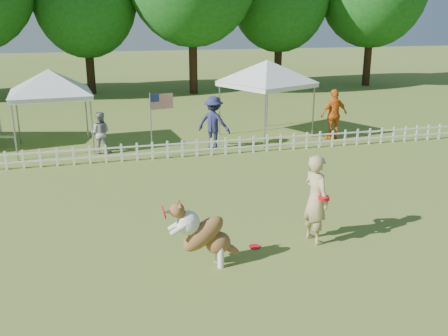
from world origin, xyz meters
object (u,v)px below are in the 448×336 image
object	(u,v)px
canopy_tent_left	(52,111)
flag_pole	(151,126)
dog	(205,234)
canopy_tent_right	(266,100)
spectator_a	(100,133)
spectator_b	(214,123)
spectator_c	(334,114)
handler	(316,199)
frisbee_on_turf	(255,247)

from	to	relation	value
canopy_tent_left	flag_pole	size ratio (longest dim) A/B	1.26
dog	canopy_tent_right	bearing A→B (deg)	64.37
canopy_tent_right	spectator_a	world-z (taller)	canopy_tent_right
flag_pole	spectator_b	bearing A→B (deg)	4.78
canopy_tent_left	spectator_c	size ratio (longest dim) A/B	1.43
dog	spectator_b	xyz separation A→B (m)	(2.24, 8.42, 0.27)
handler	dog	world-z (taller)	handler
spectator_a	spectator_c	size ratio (longest dim) A/B	0.75
flag_pole	spectator_b	world-z (taller)	flag_pole
canopy_tent_right	canopy_tent_left	bearing A→B (deg)	154.97
frisbee_on_turf	spectator_a	distance (m)	8.84
frisbee_on_turf	spectator_c	bearing A→B (deg)	54.33
canopy_tent_left	spectator_a	xyz separation A→B (m)	(1.56, -1.04, -0.65)
canopy_tent_left	spectator_b	world-z (taller)	canopy_tent_left
canopy_tent_left	spectator_a	size ratio (longest dim) A/B	1.91
canopy_tent_right	spectator_b	distance (m)	2.84
spectator_a	canopy_tent_left	bearing A→B (deg)	-21.77
dog	spectator_b	world-z (taller)	spectator_b
canopy_tent_left	canopy_tent_right	bearing A→B (deg)	-5.17
frisbee_on_turf	spectator_c	world-z (taller)	spectator_c
dog	spectator_b	bearing A→B (deg)	74.97
canopy_tent_left	spectator_b	bearing A→B (deg)	-19.68
spectator_c	canopy_tent_right	bearing A→B (deg)	-33.96
dog	canopy_tent_right	distance (m)	10.89
canopy_tent_right	spectator_b	world-z (taller)	canopy_tent_right
canopy_tent_left	dog	bearing A→B (deg)	-76.41
spectator_c	spectator_a	bearing A→B (deg)	-9.41
canopy_tent_right	spectator_c	size ratio (longest dim) A/B	1.51
handler	spectator_a	distance (m)	9.34
frisbee_on_turf	spectator_c	xyz separation A→B (m)	(5.84, 8.14, 0.95)
frisbee_on_turf	canopy_tent_right	size ratio (longest dim) A/B	0.08
spectator_c	frisbee_on_turf	bearing A→B (deg)	46.26
handler	spectator_b	world-z (taller)	handler
frisbee_on_turf	canopy_tent_left	bearing A→B (deg)	114.98
canopy_tent_right	spectator_a	size ratio (longest dim) A/B	2.01
flag_pole	spectator_c	distance (m)	7.08
frisbee_on_turf	flag_pole	distance (m)	7.48
handler	canopy_tent_right	distance (m)	9.58
frisbee_on_turf	spectator_b	xyz separation A→B (m)	(1.08, 7.89, 0.93)
canopy_tent_left	flag_pole	xyz separation A→B (m)	(3.19, -2.08, -0.29)
flag_pole	handler	bearing A→B (deg)	-80.99
canopy_tent_left	canopy_tent_right	distance (m)	7.89
frisbee_on_turf	spectator_b	bearing A→B (deg)	82.24
dog	canopy_tent_right	world-z (taller)	canopy_tent_right
spectator_b	spectator_c	bearing A→B (deg)	-136.99
flag_pole	spectator_a	size ratio (longest dim) A/B	1.51
frisbee_on_turf	canopy_tent_left	size ratio (longest dim) A/B	0.09
flag_pole	frisbee_on_turf	bearing A→B (deg)	-90.49
dog	spectator_a	bearing A→B (deg)	100.42
canopy_tent_left	spectator_c	distance (m)	10.30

